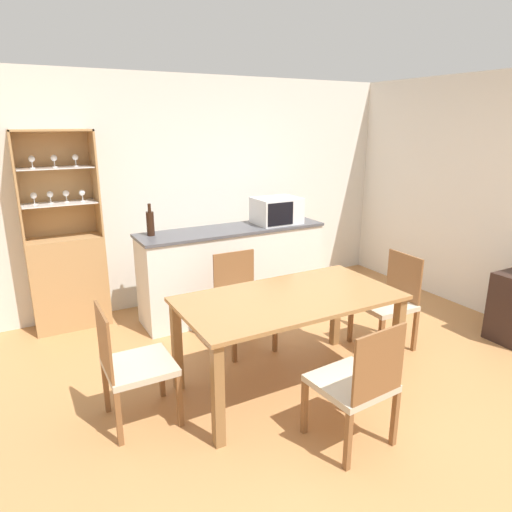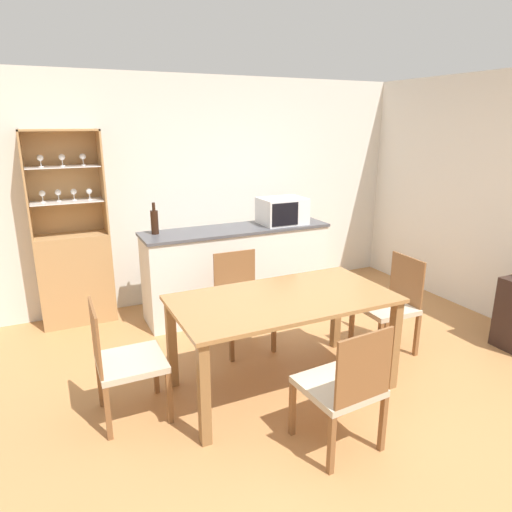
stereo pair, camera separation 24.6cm
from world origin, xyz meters
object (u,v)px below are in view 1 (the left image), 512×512
Objects in this scene: dining_table at (289,309)px; dining_chair_side_left_far at (132,365)px; wine_bottle at (150,223)px; dining_chair_head_far at (242,301)px; dining_chair_side_right_far at (388,301)px; display_cabinet at (68,269)px; microwave at (277,211)px; dining_chair_head_near at (356,383)px.

dining_chair_side_left_far is (-1.19, 0.13, -0.22)m from dining_table.
dining_chair_head_far is at bearing -56.78° from wine_bottle.
display_cabinet is at bearing 54.58° from dining_chair_side_right_far.
wine_bottle reaches higher than dining_table.
dining_chair_side_right_far is (1.19, 0.13, -0.22)m from dining_table.
display_cabinet reaches higher than dining_chair_side_left_far.
microwave is (-0.36, 1.42, 0.66)m from dining_chair_side_right_far.
display_cabinet is at bearing 153.56° from wine_bottle.
display_cabinet is 2.25× the size of dining_chair_side_right_far.
wine_bottle is at bearing 50.64° from dining_chair_side_right_far.
dining_chair_head_far is 1.36m from dining_chair_side_right_far.
dining_chair_head_far is 1.59m from dining_chair_head_near.
display_cabinet reaches higher than microwave.
dining_chair_head_near is at bearing 129.68° from dining_chair_side_right_far.
display_cabinet reaches higher than dining_table.
dining_chair_head_near is at bearing -109.41° from microwave.
dining_chair_head_near is (0.00, -1.59, 0.00)m from dining_chair_head_far.
dining_chair_side_right_far is at bearing 90.33° from dining_chair_side_left_far.
dining_chair_head_far is (0.00, 0.79, -0.22)m from dining_table.
dining_table is 1.81m from wine_bottle.
dining_chair_head_far is at bearing 85.93° from dining_chair_head_near.
dining_table is 1.81m from microwave.
microwave is at bearing 66.42° from dining_chair_head_near.
dining_chair_head_far is 1.36m from dining_chair_side_left_far.
dining_table is at bearing 90.77° from dining_chair_head_far.
display_cabinet is 1.93m from dining_chair_side_left_far.
dining_table is (1.34, -2.05, 0.05)m from display_cabinet.
wine_bottle is at bearing 108.90° from dining_table.
dining_table is at bearing -56.75° from display_cabinet.
display_cabinet reaches higher than dining_chair_side_right_far.
microwave is (2.02, 1.41, 0.66)m from dining_chair_side_left_far.
dining_chair_head_far is 2.74× the size of wine_bottle.
wine_bottle is at bearing -55.96° from dining_chair_head_far.
dining_chair_head_near reaches higher than dining_table.
dining_chair_head_near is 2.60m from wine_bottle.
microwave reaches higher than dining_chair_head_near.
dining_chair_side_left_far is at bearing -112.02° from wine_bottle.
wine_bottle is at bearing 175.27° from microwave.
display_cabinet is at bearing 111.19° from dining_chair_head_near.
wine_bottle is (-0.57, 0.87, 0.64)m from dining_chair_head_far.
microwave is (2.17, -0.50, 0.48)m from display_cabinet.
wine_bottle is (-1.40, 0.12, -0.01)m from microwave.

